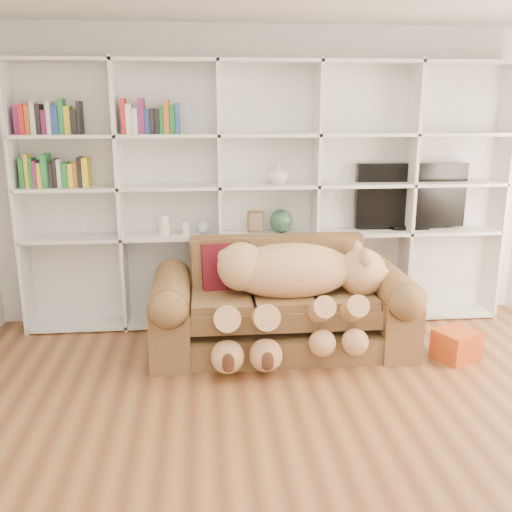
{
  "coord_description": "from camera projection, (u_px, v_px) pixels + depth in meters",
  "views": [
    {
      "loc": [
        -0.6,
        -2.81,
        2.01
      ],
      "look_at": [
        -0.17,
        1.63,
        0.82
      ],
      "focal_mm": 40.0,
      "sensor_mm": 36.0,
      "label": 1
    }
  ],
  "objects": [
    {
      "name": "tv",
      "position": [
        411.0,
        197.0,
        5.36
      ],
      "size": [
        1.05,
        0.18,
        0.62
      ],
      "color": "black",
      "rests_on": "bookshelf"
    },
    {
      "name": "throw_pillow",
      "position": [
        227.0,
        268.0,
        4.83
      ],
      "size": [
        0.44,
        0.28,
        0.44
      ],
      "primitive_type": "cube",
      "rotation": [
        -0.24,
        0.0,
        0.12
      ],
      "color": "#520E19",
      "rests_on": "sofa"
    },
    {
      "name": "figurine_tall",
      "position": [
        164.0,
        225.0,
        5.16
      ],
      "size": [
        0.12,
        0.12,
        0.18
      ],
      "primitive_type": "cylinder",
      "rotation": [
        0.0,
        0.0,
        -0.33
      ],
      "color": "silver",
      "rests_on": "bookshelf"
    },
    {
      "name": "teddy_bear",
      "position": [
        293.0,
        284.0,
        4.57
      ],
      "size": [
        1.53,
        0.86,
        0.88
      ],
      "rotation": [
        0.0,
        0.0,
        -0.1
      ],
      "color": "tan",
      "rests_on": "sofa"
    },
    {
      "name": "picture_frame",
      "position": [
        256.0,
        221.0,
        5.23
      ],
      "size": [
        0.16,
        0.06,
        0.19
      ],
      "primitive_type": "cube",
      "rotation": [
        0.0,
        0.0,
        -0.2
      ],
      "color": "brown",
      "rests_on": "bookshelf"
    },
    {
      "name": "green_vase",
      "position": [
        281.0,
        221.0,
        5.25
      ],
      "size": [
        0.21,
        0.21,
        0.21
      ],
      "primitive_type": "sphere",
      "color": "#2A5238",
      "rests_on": "bookshelf"
    },
    {
      "name": "bookshelf",
      "position": [
        241.0,
        184.0,
        5.19
      ],
      "size": [
        4.43,
        0.35,
        2.4
      ],
      "color": "silver",
      "rests_on": "floor"
    },
    {
      "name": "gift_box",
      "position": [
        456.0,
        345.0,
        4.62
      ],
      "size": [
        0.39,
        0.38,
        0.24
      ],
      "primitive_type": "cube",
      "rotation": [
        0.0,
        0.0,
        0.43
      ],
      "color": "#C04819",
      "rests_on": "floor"
    },
    {
      "name": "floor",
      "position": [
        313.0,
        466.0,
        3.27
      ],
      "size": [
        5.0,
        5.0,
        0.0
      ],
      "primitive_type": "plane",
      "color": "brown",
      "rests_on": "ground"
    },
    {
      "name": "sofa",
      "position": [
        281.0,
        309.0,
        4.81
      ],
      "size": [
        2.14,
        0.93,
        0.9
      ],
      "color": "brown",
      "rests_on": "floor"
    },
    {
      "name": "shelf_vase",
      "position": [
        278.0,
        173.0,
        5.14
      ],
      "size": [
        0.2,
        0.2,
        0.19
      ],
      "primitive_type": "imported",
      "rotation": [
        0.0,
        0.0,
        -0.12
      ],
      "color": "beige",
      "rests_on": "bookshelf"
    },
    {
      "name": "snow_globe",
      "position": [
        204.0,
        227.0,
        5.2
      ],
      "size": [
        0.11,
        0.11,
        0.11
      ],
      "primitive_type": "sphere",
      "color": "silver",
      "rests_on": "bookshelf"
    },
    {
      "name": "wall_back",
      "position": [
        266.0,
        177.0,
        5.33
      ],
      "size": [
        5.0,
        0.02,
        2.7
      ],
      "primitive_type": "cube",
      "color": "white",
      "rests_on": "floor"
    },
    {
      "name": "figurine_short",
      "position": [
        186.0,
        228.0,
        5.18
      ],
      "size": [
        0.07,
        0.07,
        0.12
      ],
      "primitive_type": "cylinder",
      "rotation": [
        0.0,
        0.0,
        -0.07
      ],
      "color": "silver",
      "rests_on": "bookshelf"
    }
  ]
}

